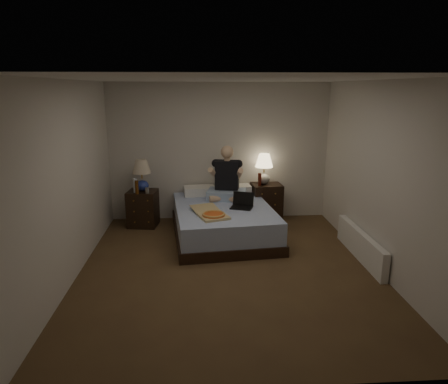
{
  "coord_description": "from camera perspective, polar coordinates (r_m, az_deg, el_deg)",
  "views": [
    {
      "loc": [
        -0.38,
        -4.99,
        2.4
      ],
      "look_at": [
        0.0,
        0.9,
        0.85
      ],
      "focal_mm": 32.0,
      "sensor_mm": 36.0,
      "label": 1
    }
  ],
  "objects": [
    {
      "name": "nightstand_right",
      "position": [
        7.44,
        6.03,
        -1.42
      ],
      "size": [
        0.57,
        0.52,
        0.69
      ],
      "primitive_type": "cube",
      "rotation": [
        0.0,
        0.0,
        0.09
      ],
      "color": "black",
      "rests_on": "floor"
    },
    {
      "name": "soda_can",
      "position": [
        6.96,
        -10.93,
        0.23
      ],
      "size": [
        0.07,
        0.07,
        0.1
      ],
      "primitive_type": "cylinder",
      "color": "#A7A8A3",
      "rests_on": "nightstand_left"
    },
    {
      "name": "radiator",
      "position": [
        6.12,
        18.92,
        -7.2
      ],
      "size": [
        0.1,
        1.6,
        0.4
      ],
      "primitive_type": "cube",
      "color": "white",
      "rests_on": "floor"
    },
    {
      "name": "water_bottle",
      "position": [
        7.03,
        -12.56,
        0.92
      ],
      "size": [
        0.07,
        0.07,
        0.25
      ],
      "primitive_type": "cylinder",
      "color": "silver",
      "rests_on": "nightstand_left"
    },
    {
      "name": "wall_left",
      "position": [
        5.37,
        -21.14,
        1.34
      ],
      "size": [
        0.0,
        4.5,
        2.5
      ],
      "primitive_type": "cube",
      "rotation": [
        1.57,
        0.0,
        1.57
      ],
      "color": "silver",
      "rests_on": "ground"
    },
    {
      "name": "lamp_right",
      "position": [
        7.28,
        5.73,
        3.28
      ],
      "size": [
        0.4,
        0.4,
        0.56
      ],
      "primitive_type": null,
      "rotation": [
        0.0,
        0.0,
        -0.3
      ],
      "color": "gray",
      "rests_on": "nightstand_right"
    },
    {
      "name": "laptop",
      "position": [
        6.42,
        2.53,
        -1.3
      ],
      "size": [
        0.41,
        0.38,
        0.24
      ],
      "primitive_type": null,
      "rotation": [
        0.0,
        0.0,
        -0.34
      ],
      "color": "black",
      "rests_on": "bed"
    },
    {
      "name": "person",
      "position": [
        6.88,
        0.39,
        2.75
      ],
      "size": [
        0.75,
        0.64,
        0.93
      ],
      "primitive_type": null,
      "rotation": [
        0.0,
        0.0,
        -0.2
      ],
      "color": "black",
      "rests_on": "bed"
    },
    {
      "name": "lamp_left",
      "position": [
        7.08,
        -11.66,
        2.36
      ],
      "size": [
        0.35,
        0.35,
        0.56
      ],
      "primitive_type": null,
      "rotation": [
        0.0,
        0.0,
        -0.1
      ],
      "color": "#283993",
      "rests_on": "nightstand_left"
    },
    {
      "name": "ceiling",
      "position": [
        5.01,
        0.69,
        15.84
      ],
      "size": [
        4.0,
        4.5,
        0.0
      ],
      "primitive_type": "cube",
      "rotation": [
        3.14,
        0.0,
        0.0
      ],
      "color": "white",
      "rests_on": "ground"
    },
    {
      "name": "floor",
      "position": [
        5.55,
        0.61,
        -10.9
      ],
      "size": [
        4.0,
        4.5,
        0.0
      ],
      "primitive_type": "cube",
      "color": "brown",
      "rests_on": "ground"
    },
    {
      "name": "wall_front",
      "position": [
        3.0,
        3.93,
        -7.92
      ],
      "size": [
        4.0,
        0.0,
        2.5
      ],
      "primitive_type": "cube",
      "rotation": [
        -1.57,
        0.0,
        0.0
      ],
      "color": "silver",
      "rests_on": "ground"
    },
    {
      "name": "beer_bottle_right",
      "position": [
        7.2,
        5.12,
        1.81
      ],
      "size": [
        0.06,
        0.06,
        0.23
      ],
      "primitive_type": "cylinder",
      "color": "#51160B",
      "rests_on": "nightstand_right"
    },
    {
      "name": "pizza_box",
      "position": [
        5.99,
        -1.5,
        -3.31
      ],
      "size": [
        0.63,
        0.85,
        0.08
      ],
      "primitive_type": null,
      "rotation": [
        0.0,
        0.0,
        0.33
      ],
      "color": "tan",
      "rests_on": "bed"
    },
    {
      "name": "beer_bottle_left",
      "position": [
        6.94,
        -12.35,
        0.66
      ],
      "size": [
        0.06,
        0.06,
        0.23
      ],
      "primitive_type": "cylinder",
      "color": "#512B0B",
      "rests_on": "nightstand_left"
    },
    {
      "name": "nightstand_left",
      "position": [
        7.23,
        -11.5,
        -2.31
      ],
      "size": [
        0.55,
        0.51,
        0.64
      ],
      "primitive_type": "cube",
      "rotation": [
        0.0,
        0.0,
        -0.13
      ],
      "color": "black",
      "rests_on": "floor"
    },
    {
      "name": "bed",
      "position": [
        6.63,
        -0.11,
        -4.17
      ],
      "size": [
        1.73,
        2.19,
        0.51
      ],
      "primitive_type": "cube",
      "rotation": [
        0.0,
        0.0,
        0.1
      ],
      "color": "#607FC1",
      "rests_on": "floor"
    },
    {
      "name": "wall_back",
      "position": [
        7.34,
        -0.68,
        5.7
      ],
      "size": [
        4.0,
        0.0,
        2.5
      ],
      "primitive_type": "cube",
      "rotation": [
        1.57,
        0.0,
        0.0
      ],
      "color": "silver",
      "rests_on": "ground"
    },
    {
      "name": "wall_right",
      "position": [
        5.65,
        21.33,
        1.94
      ],
      "size": [
        0.0,
        4.5,
        2.5
      ],
      "primitive_type": "cube",
      "rotation": [
        1.57,
        0.0,
        -1.57
      ],
      "color": "silver",
      "rests_on": "ground"
    }
  ]
}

